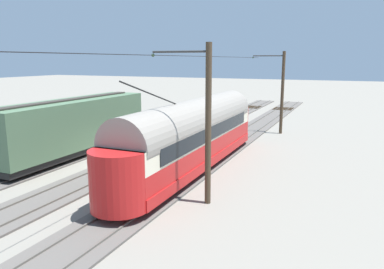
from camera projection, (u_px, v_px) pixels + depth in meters
name	position (u px, v px, depth m)	size (l,w,h in m)	color
ground_plane	(131.00, 162.00, 24.59)	(220.00, 220.00, 0.00)	gray
track_streetcar_siding	(195.00, 167.00, 23.09)	(2.80, 80.00, 0.18)	#56514C
track_adjacent_siding	(134.00, 160.00, 24.86)	(2.80, 80.00, 0.18)	#56514C
track_third_siding	(81.00, 153.00, 26.62)	(2.80, 80.00, 0.18)	#56514C
vintage_streetcar	(193.00, 134.00, 22.33)	(2.65, 17.99, 5.63)	red
boxcar_adjacent	(74.00, 125.00, 25.70)	(2.96, 13.23, 3.85)	#4C6B4C
catenary_pole_foreground	(281.00, 91.00, 33.26)	(3.01, 0.28, 7.39)	#423323
catenary_pole_mid_near	(207.00, 122.00, 16.74)	(3.01, 0.28, 7.39)	#423323
spare_tie_stack	(104.00, 129.00, 34.62)	(2.40, 2.40, 0.54)	#382819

